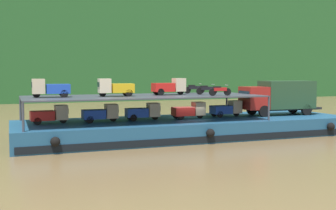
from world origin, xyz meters
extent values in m
plane|color=brown|center=(0.00, 0.00, 0.00)|extent=(400.00, 400.00, 0.00)
cube|color=#235628|center=(0.00, 59.68, 17.95)|extent=(143.60, 28.86, 35.91)
cube|color=navy|center=(0.00, 0.00, 0.75)|extent=(28.00, 7.97, 1.50)
cube|color=black|center=(0.00, -4.00, 0.35)|extent=(27.44, 0.06, 0.50)
sphere|color=black|center=(-11.20, -4.18, 0.85)|extent=(0.65, 0.65, 0.65)
sphere|color=black|center=(0.00, -4.18, 0.85)|extent=(0.65, 0.65, 0.65)
sphere|color=black|center=(11.20, -4.18, 0.85)|extent=(0.65, 0.65, 0.65)
cube|color=maroon|center=(6.40, 0.10, 3.10)|extent=(2.05, 2.23, 2.00)
cube|color=#192833|center=(5.37, 0.12, 3.45)|extent=(0.10, 1.84, 0.60)
cube|color=#234228|center=(9.80, 0.02, 3.35)|extent=(4.85, 2.41, 2.50)
cube|color=black|center=(9.80, 0.02, 2.05)|extent=(6.83, 1.54, 0.20)
cylinder|color=black|center=(6.83, 1.10, 2.00)|extent=(1.01, 0.30, 1.00)
cylinder|color=black|center=(6.78, -0.92, 2.00)|extent=(1.01, 0.30, 1.00)
cylinder|color=black|center=(11.27, 1.00, 2.00)|extent=(1.01, 0.30, 1.00)
cylinder|color=black|center=(11.22, -1.02, 2.00)|extent=(1.01, 0.30, 1.00)
cylinder|color=#383D47|center=(5.52, 3.50, 2.50)|extent=(0.16, 0.16, 2.00)
cylinder|color=#383D47|center=(5.52, -3.50, 2.50)|extent=(0.16, 0.16, 2.00)
cylinder|color=#383D47|center=(-13.12, 3.50, 2.50)|extent=(0.16, 0.16, 2.00)
cylinder|color=#383D47|center=(-13.12, -3.50, 2.50)|extent=(0.16, 0.16, 2.00)
cube|color=#383D47|center=(-3.80, 0.00, 3.45)|extent=(18.80, 7.17, 0.10)
cube|color=red|center=(-11.67, 0.46, 2.13)|extent=(1.77, 1.30, 0.70)
cube|color=beige|center=(-10.27, 0.54, 2.33)|extent=(0.96, 1.05, 1.10)
cube|color=#19232D|center=(-9.81, 0.57, 2.44)|extent=(0.09, 0.85, 0.38)
cylinder|color=black|center=(-10.13, 0.55, 1.78)|extent=(0.57, 0.17, 0.56)
cylinder|color=black|center=(-12.04, -0.09, 1.78)|extent=(0.57, 0.17, 0.56)
cylinder|color=black|center=(-12.10, 0.97, 1.78)|extent=(0.57, 0.17, 0.56)
cube|color=#1E47B7|center=(-7.87, 0.20, 2.13)|extent=(1.74, 1.26, 0.70)
cube|color=#C6B793|center=(-6.47, 0.25, 2.33)|extent=(0.93, 1.03, 1.10)
cube|color=#19232D|center=(-6.00, 0.26, 2.44)|extent=(0.07, 0.85, 0.38)
cylinder|color=black|center=(-6.32, 0.25, 1.78)|extent=(0.56, 0.16, 0.56)
cylinder|color=black|center=(-8.25, -0.34, 1.78)|extent=(0.56, 0.16, 0.56)
cylinder|color=black|center=(-8.28, 0.72, 1.78)|extent=(0.56, 0.16, 0.56)
cube|color=#1E47B7|center=(-4.38, 0.30, 2.13)|extent=(1.74, 1.25, 0.70)
cube|color=beige|center=(-2.99, 0.26, 2.33)|extent=(0.93, 1.03, 1.10)
cube|color=#19232D|center=(-2.52, 0.24, 2.44)|extent=(0.07, 0.85, 0.38)
cylinder|color=black|center=(-2.84, 0.25, 1.78)|extent=(0.56, 0.16, 0.56)
cylinder|color=black|center=(-4.80, -0.22, 1.78)|extent=(0.56, 0.16, 0.56)
cylinder|color=black|center=(-4.77, 0.84, 1.78)|extent=(0.56, 0.16, 0.56)
cube|color=red|center=(-0.47, 0.00, 2.13)|extent=(1.70, 1.20, 0.70)
cube|color=beige|center=(0.93, 0.00, 2.33)|extent=(0.90, 1.00, 1.10)
cube|color=#19232D|center=(1.40, 0.00, 2.44)|extent=(0.04, 0.85, 0.38)
cylinder|color=black|center=(1.08, 0.00, 1.78)|extent=(0.56, 0.14, 0.56)
cylinder|color=black|center=(-0.87, -0.53, 1.78)|extent=(0.56, 0.14, 0.56)
cylinder|color=black|center=(-0.87, 0.53, 1.78)|extent=(0.56, 0.14, 0.56)
cube|color=#1E47B7|center=(3.32, 0.47, 2.13)|extent=(1.73, 1.24, 0.70)
cube|color=beige|center=(4.72, 0.50, 2.33)|extent=(0.93, 1.02, 1.10)
cube|color=#19232D|center=(5.19, 0.52, 2.44)|extent=(0.06, 0.85, 0.38)
cylinder|color=black|center=(4.87, 0.51, 1.78)|extent=(0.56, 0.15, 0.56)
cylinder|color=black|center=(2.94, -0.07, 1.78)|extent=(0.56, 0.15, 0.56)
cylinder|color=black|center=(2.91, 0.99, 1.78)|extent=(0.56, 0.15, 0.56)
cube|color=#1E47B7|center=(-10.51, 0.19, 4.13)|extent=(1.72, 1.22, 0.70)
cube|color=#C6B793|center=(-11.91, 0.21, 4.33)|extent=(0.91, 1.01, 1.10)
cube|color=#19232D|center=(-12.38, 0.22, 4.44)|extent=(0.05, 0.85, 0.38)
cylinder|color=black|center=(-12.06, 0.21, 3.78)|extent=(0.56, 0.15, 0.56)
cylinder|color=black|center=(-10.10, 0.72, 3.78)|extent=(0.56, 0.15, 0.56)
cylinder|color=black|center=(-10.11, -0.34, 3.78)|extent=(0.56, 0.15, 0.56)
cube|color=gold|center=(-5.65, -0.12, 4.13)|extent=(1.74, 1.26, 0.70)
cube|color=beige|center=(-7.05, -0.07, 4.33)|extent=(0.93, 1.03, 1.10)
cube|color=#19232D|center=(-7.52, -0.05, 4.44)|extent=(0.07, 0.85, 0.38)
cylinder|color=black|center=(-7.20, -0.06, 3.78)|extent=(0.56, 0.16, 0.56)
cylinder|color=black|center=(-5.23, 0.40, 3.78)|extent=(0.56, 0.16, 0.56)
cylinder|color=black|center=(-5.27, -0.66, 3.78)|extent=(0.56, 0.16, 0.56)
cube|color=red|center=(-2.05, 0.48, 4.13)|extent=(1.71, 1.21, 0.70)
cube|color=beige|center=(-0.65, 0.48, 4.33)|extent=(0.91, 1.00, 1.10)
cube|color=#19232D|center=(-0.18, 0.49, 4.44)|extent=(0.04, 0.85, 0.38)
cylinder|color=black|center=(-0.50, 0.48, 3.78)|extent=(0.56, 0.14, 0.56)
cylinder|color=black|center=(-2.45, -0.06, 3.78)|extent=(0.56, 0.14, 0.56)
cylinder|color=black|center=(-2.45, 1.00, 3.78)|extent=(0.56, 0.14, 0.56)
cylinder|color=black|center=(2.49, -2.19, 3.80)|extent=(0.60, 0.13, 0.60)
cylinder|color=black|center=(1.19, -2.12, 3.80)|extent=(0.60, 0.13, 0.60)
cube|color=#B21919|center=(1.84, -2.15, 4.02)|extent=(1.11, 0.26, 0.28)
cube|color=black|center=(1.59, -2.14, 4.20)|extent=(0.61, 0.23, 0.12)
cylinder|color=#B2B2B7|center=(2.39, -2.18, 4.35)|extent=(0.07, 0.55, 0.04)
cylinder|color=black|center=(2.36, -0.02, 3.80)|extent=(0.60, 0.12, 0.60)
cylinder|color=black|center=(1.06, 0.02, 3.80)|extent=(0.60, 0.12, 0.60)
cube|color=black|center=(1.71, 0.00, 4.02)|extent=(1.11, 0.23, 0.28)
cube|color=black|center=(1.46, 0.01, 4.20)|extent=(0.61, 0.22, 0.12)
cylinder|color=#B2B2B7|center=(2.26, -0.01, 4.35)|extent=(0.05, 0.55, 0.04)
cylinder|color=black|center=(2.18, 2.08, 3.80)|extent=(0.61, 0.17, 0.60)
cylinder|color=black|center=(0.89, 2.23, 3.80)|extent=(0.61, 0.17, 0.60)
cube|color=black|center=(1.53, 2.15, 4.02)|extent=(1.12, 0.32, 0.28)
cube|color=black|center=(1.28, 2.18, 4.20)|extent=(0.62, 0.27, 0.12)
cylinder|color=#B2B2B7|center=(2.08, 2.09, 4.35)|extent=(0.10, 0.55, 0.04)
camera|label=1|loc=(-13.88, -32.06, 5.27)|focal=44.99mm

